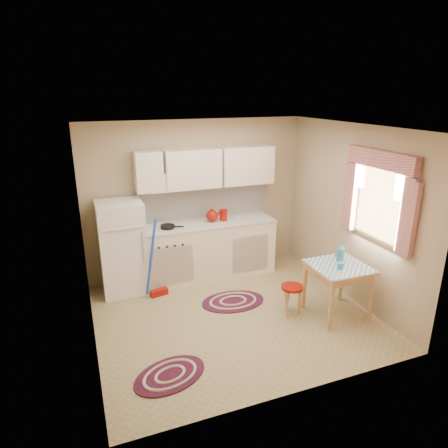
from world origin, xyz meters
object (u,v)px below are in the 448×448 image
Objects in this scene: fridge at (122,248)px; stool at (291,300)px; table at (337,290)px; base_cabinets at (205,251)px.

fridge reaches higher than stool.
table is 0.62m from stool.
fridge is 1.94× the size of table.
stool is at bearing 158.37° from table.
base_cabinets reaches higher than table.
table is at bearing -33.74° from fridge.
stool is at bearing -65.20° from base_cabinets.
stool is at bearing -36.61° from fridge.
table is (2.58, -1.73, -0.34)m from fridge.
fridge is 3.13m from table.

